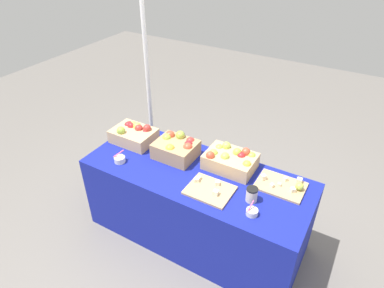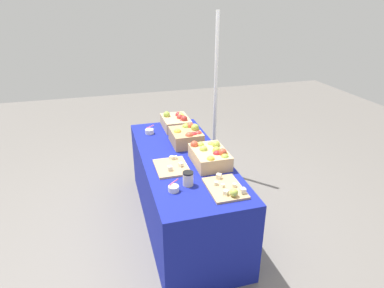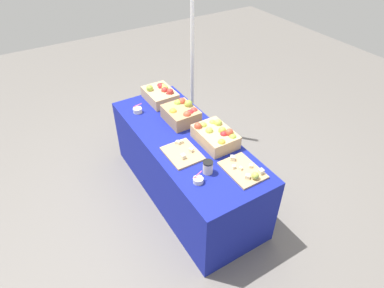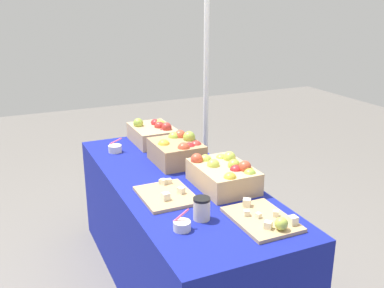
{
  "view_description": "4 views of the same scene",
  "coord_description": "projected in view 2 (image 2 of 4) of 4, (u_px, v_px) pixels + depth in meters",
  "views": [
    {
      "loc": [
        1.07,
        -1.89,
        2.48
      ],
      "look_at": [
        -0.09,
        0.08,
        0.94
      ],
      "focal_mm": 31.58,
      "sensor_mm": 36.0,
      "label": 1
    },
    {
      "loc": [
        2.71,
        -0.67,
        2.12
      ],
      "look_at": [
        0.12,
        0.06,
        0.91
      ],
      "focal_mm": 31.0,
      "sensor_mm": 36.0,
      "label": 2
    },
    {
      "loc": [
        2.16,
        -1.24,
        2.64
      ],
      "look_at": [
        0.17,
        -0.03,
        0.78
      ],
      "focal_mm": 30.82,
      "sensor_mm": 36.0,
      "label": 3
    },
    {
      "loc": [
        2.3,
        -0.95,
        1.8
      ],
      "look_at": [
        0.07,
        0.06,
        0.98
      ],
      "focal_mm": 41.97,
      "sensor_mm": 36.0,
      "label": 4
    }
  ],
  "objects": [
    {
      "name": "coffee_cup",
      "position": [
        188.0,
        179.0,
        2.61
      ],
      "size": [
        0.09,
        0.09,
        0.11
      ],
      "color": "beige",
      "rests_on": "table"
    },
    {
      "name": "sample_bowl_near",
      "position": [
        174.0,
        188.0,
        2.54
      ],
      "size": [
        0.08,
        0.09,
        0.1
      ],
      "color": "silver",
      "rests_on": "table"
    },
    {
      "name": "cutting_board_front",
      "position": [
        172.0,
        167.0,
        2.89
      ],
      "size": [
        0.35,
        0.28,
        0.06
      ],
      "color": "tan",
      "rests_on": "table"
    },
    {
      "name": "apple_crate_left",
      "position": [
        176.0,
        121.0,
        3.75
      ],
      "size": [
        0.39,
        0.28,
        0.18
      ],
      "color": "tan",
      "rests_on": "table"
    },
    {
      "name": "tent_pole",
      "position": [
        215.0,
        98.0,
        4.0
      ],
      "size": [
        0.04,
        0.04,
        1.97
      ],
      "primitive_type": "cylinder",
      "color": "white",
      "rests_on": "ground_plane"
    },
    {
      "name": "apple_crate_right",
      "position": [
        210.0,
        156.0,
        2.94
      ],
      "size": [
        0.41,
        0.29,
        0.18
      ],
      "color": "tan",
      "rests_on": "table"
    },
    {
      "name": "apple_crate_middle",
      "position": [
        187.0,
        136.0,
        3.33
      ],
      "size": [
        0.35,
        0.29,
        0.2
      ],
      "color": "tan",
      "rests_on": "table"
    },
    {
      "name": "cutting_board_back",
      "position": [
        226.0,
        188.0,
        2.56
      ],
      "size": [
        0.37,
        0.27,
        0.08
      ],
      "color": "tan",
      "rests_on": "table"
    },
    {
      "name": "sample_bowl_mid",
      "position": [
        150.0,
        131.0,
        3.6
      ],
      "size": [
        0.1,
        0.1,
        0.1
      ],
      "color": "silver",
      "rests_on": "table"
    },
    {
      "name": "ground_plane",
      "position": [
        183.0,
        220.0,
        3.41
      ],
      "size": [
        10.0,
        10.0,
        0.0
      ],
      "primitive_type": "plane",
      "color": "slate"
    },
    {
      "name": "table",
      "position": [
        183.0,
        190.0,
        3.26
      ],
      "size": [
        1.9,
        0.76,
        0.74
      ],
      "primitive_type": "cube",
      "color": "navy",
      "rests_on": "ground_plane"
    }
  ]
}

